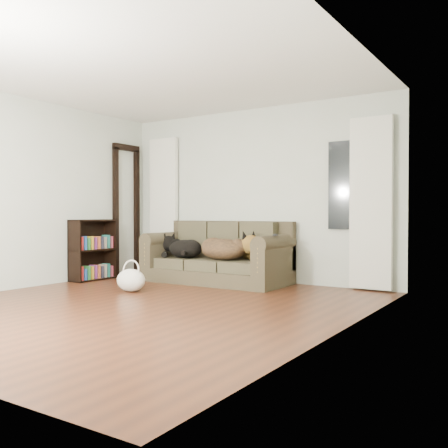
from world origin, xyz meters
The scene contains 15 objects.
floor centered at (0.00, 0.00, 0.00)m, with size 5.00×5.00×0.00m, color #3B1D11.
ceiling centered at (0.00, 0.00, 2.60)m, with size 5.00×5.00×0.00m, color white.
wall_back centered at (0.00, 2.50, 1.30)m, with size 4.50×0.04×2.60m, color #B3BEAA.
wall_left centered at (-2.25, 0.00, 1.30)m, with size 0.04×5.00×2.60m, color #B3BEAA.
wall_right centered at (2.25, 0.00, 1.30)m, with size 0.04×5.00×2.60m, color #B3BEAA.
curtain_left centered at (-1.70, 2.42, 1.15)m, with size 0.55×0.08×2.25m, color white.
curtain_right centered at (1.80, 2.42, 1.15)m, with size 0.55×0.08×2.25m, color white.
window_pane centered at (1.45, 2.47, 1.40)m, with size 0.50×0.03×1.20m, color black.
door_casing centered at (-2.20, 2.05, 1.05)m, with size 0.07×0.60×2.10m, color black.
sofa centered at (-0.35, 1.97, 0.45)m, with size 2.14×0.92×0.88m, color #332D23.
dog_black_lab centered at (-0.87, 1.88, 0.48)m, with size 0.67×0.46×0.28m, color black.
dog_shepherd centered at (-0.12, 1.92, 0.49)m, with size 0.77×0.54×0.34m, color black.
tv_remote centered at (0.69, 1.87, 0.73)m, with size 0.05×0.19×0.02m, color black.
tote_bag centered at (-0.79, 0.66, 0.16)m, with size 0.41×0.31×0.30m, color silver.
bookshelf centered at (-2.09, 1.20, 0.50)m, with size 0.28×0.74×0.92m, color black.
Camera 1 is at (3.71, -4.11, 1.01)m, focal length 40.00 mm.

